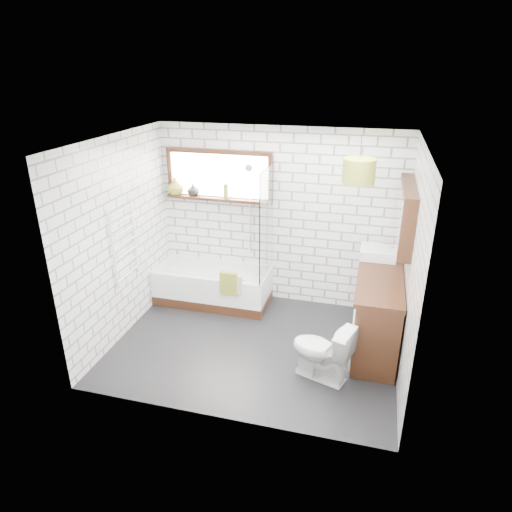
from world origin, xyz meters
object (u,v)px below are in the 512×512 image
(toilet, at_px, (321,351))
(pendant, at_px, (359,171))
(vanity, at_px, (377,309))
(basin, at_px, (378,253))
(bathtub, at_px, (213,285))

(toilet, height_order, pendant, pendant)
(vanity, bearing_deg, basin, 96.84)
(pendant, bearing_deg, bathtub, 173.25)
(basin, xyz_separation_m, toilet, (-0.51, -1.37, -0.66))
(toilet, bearing_deg, bathtub, -109.55)
(vanity, distance_m, toilet, 1.05)
(bathtub, xyz_separation_m, vanity, (2.31, -0.48, 0.21))
(bathtub, relative_size, vanity, 0.98)
(pendant, bearing_deg, toilet, -99.48)
(bathtub, height_order, toilet, toilet)
(bathtub, bearing_deg, vanity, -11.66)
(vanity, xyz_separation_m, basin, (-0.06, 0.50, 0.54))
(bathtub, xyz_separation_m, basin, (2.25, 0.02, 0.75))
(basin, height_order, pendant, pendant)
(basin, distance_m, pendant, 1.16)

